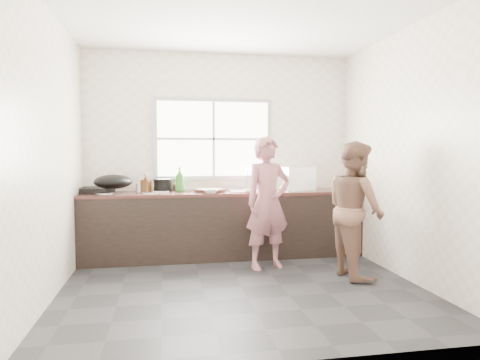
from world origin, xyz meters
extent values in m
cube|color=#272729|center=(0.00, 0.00, -0.01)|extent=(3.60, 3.20, 0.01)
cube|color=silver|center=(0.00, 0.00, 2.71)|extent=(3.60, 3.20, 0.01)
cube|color=silver|center=(0.00, 1.60, 1.35)|extent=(3.60, 0.01, 2.70)
cube|color=beige|center=(-1.80, 0.00, 1.35)|extent=(0.01, 3.20, 2.70)
cube|color=beige|center=(1.80, 0.00, 1.35)|extent=(0.01, 3.20, 2.70)
cube|color=beige|center=(0.00, -1.60, 1.35)|extent=(3.60, 0.01, 2.70)
cube|color=black|center=(0.00, 1.29, 0.41)|extent=(3.60, 0.62, 0.82)
cube|color=#3A1D18|center=(0.00, 1.29, 0.84)|extent=(3.60, 0.64, 0.04)
cube|color=silver|center=(0.35, 1.29, 0.86)|extent=(0.55, 0.45, 0.02)
cylinder|color=silver|center=(0.35, 1.49, 1.01)|extent=(0.02, 0.02, 0.30)
cube|color=#9EA0A5|center=(-0.10, 1.59, 1.55)|extent=(1.60, 0.05, 1.10)
cube|color=white|center=(-0.10, 1.57, 1.55)|extent=(1.50, 0.01, 1.00)
imported|color=#A9656C|center=(0.43, 0.65, 0.73)|extent=(0.60, 0.47, 1.45)
imported|color=brown|center=(1.30, 0.17, 0.75)|extent=(0.61, 0.76, 1.49)
cylinder|color=black|center=(-0.18, 1.26, 0.88)|extent=(0.46, 0.46, 0.04)
cube|color=#AAAAB0|center=(-0.43, 1.36, 0.90)|extent=(0.23, 0.13, 0.01)
imported|color=white|center=(-0.19, 1.08, 0.89)|extent=(0.22, 0.22, 0.05)
imported|color=silver|center=(0.83, 1.16, 0.89)|extent=(0.23, 0.23, 0.06)
imported|color=white|center=(0.30, 1.08, 0.89)|extent=(0.19, 0.19, 0.06)
cylinder|color=black|center=(-0.78, 1.41, 0.94)|extent=(0.30, 0.30, 0.17)
cylinder|color=white|center=(-0.81, 1.31, 0.87)|extent=(0.24, 0.24, 0.02)
imported|color=#2B7A28|center=(-0.57, 1.33, 1.02)|extent=(0.16, 0.16, 0.32)
imported|color=#452611|center=(-0.99, 1.36, 0.97)|extent=(0.13, 0.13, 0.22)
imported|color=#462011|center=(-0.59, 1.52, 0.94)|extent=(0.15, 0.15, 0.16)
cylinder|color=silver|center=(-1.08, 1.37, 0.91)|extent=(0.09, 0.09, 0.11)
cube|color=black|center=(-1.65, 1.46, 0.89)|extent=(0.51, 0.51, 0.07)
ellipsoid|color=black|center=(-1.39, 1.24, 1.01)|extent=(0.59, 0.59, 0.18)
cube|color=white|center=(0.96, 1.21, 1.02)|extent=(0.48, 0.39, 0.32)
cylinder|color=silver|center=(-1.49, 1.28, 0.87)|extent=(0.25, 0.25, 0.01)
cylinder|color=silver|center=(-0.94, 1.27, 0.87)|extent=(0.32, 0.32, 0.01)
camera|label=1|loc=(-0.77, -4.21, 1.37)|focal=32.00mm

